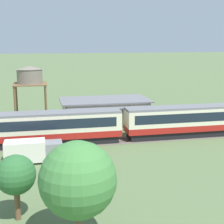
{
  "coord_description": "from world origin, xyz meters",
  "views": [
    {
      "loc": [
        -14.75,
        -41.92,
        12.67
      ],
      "look_at": [
        -5.12,
        3.1,
        2.98
      ],
      "focal_mm": 55.0,
      "sensor_mm": 36.0,
      "label": 1
    }
  ],
  "objects_px": {
    "passenger_train": "(125,123)",
    "station_building": "(105,111)",
    "yard_tree_0": "(16,175)",
    "water_tower": "(30,77)",
    "yard_tree_2": "(78,180)",
    "delivery_truck_grey": "(33,151)"
  },
  "relations": [
    {
      "from": "yard_tree_0",
      "to": "station_building",
      "type": "bearing_deg",
      "value": 66.87
    },
    {
      "from": "passenger_train",
      "to": "water_tower",
      "type": "xyz_separation_m",
      "value": [
        -11.9,
        12.78,
        4.89
      ]
    },
    {
      "from": "station_building",
      "to": "yard_tree_2",
      "type": "height_order",
      "value": "yard_tree_2"
    },
    {
      "from": "passenger_train",
      "to": "station_building",
      "type": "xyz_separation_m",
      "value": [
        -0.83,
        9.28,
        -0.34
      ]
    },
    {
      "from": "water_tower",
      "to": "yard_tree_0",
      "type": "bearing_deg",
      "value": -90.95
    },
    {
      "from": "station_building",
      "to": "yard_tree_0",
      "type": "xyz_separation_m",
      "value": [
        -11.58,
        -27.12,
        1.43
      ]
    },
    {
      "from": "yard_tree_0",
      "to": "water_tower",
      "type": "bearing_deg",
      "value": 89.05
    },
    {
      "from": "water_tower",
      "to": "delivery_truck_grey",
      "type": "height_order",
      "value": "water_tower"
    },
    {
      "from": "station_building",
      "to": "yard_tree_0",
      "type": "height_order",
      "value": "yard_tree_0"
    },
    {
      "from": "delivery_truck_grey",
      "to": "passenger_train",
      "type": "bearing_deg",
      "value": 27.08
    },
    {
      "from": "delivery_truck_grey",
      "to": "water_tower",
      "type": "bearing_deg",
      "value": 91.3
    },
    {
      "from": "water_tower",
      "to": "yard_tree_2",
      "type": "xyz_separation_m",
      "value": [
        3.47,
        -34.22,
        -2.99
      ]
    },
    {
      "from": "yard_tree_2",
      "to": "delivery_truck_grey",
      "type": "bearing_deg",
      "value": 101.08
    },
    {
      "from": "passenger_train",
      "to": "water_tower",
      "type": "distance_m",
      "value": 18.14
    },
    {
      "from": "yard_tree_0",
      "to": "delivery_truck_grey",
      "type": "bearing_deg",
      "value": 85.55
    },
    {
      "from": "water_tower",
      "to": "yard_tree_2",
      "type": "height_order",
      "value": "water_tower"
    },
    {
      "from": "passenger_train",
      "to": "delivery_truck_grey",
      "type": "relative_size",
      "value": 12.53
    },
    {
      "from": "water_tower",
      "to": "yard_tree_2",
      "type": "relative_size",
      "value": 1.33
    },
    {
      "from": "delivery_truck_grey",
      "to": "yard_tree_0",
      "type": "xyz_separation_m",
      "value": [
        -0.93,
        -11.97,
        2.14
      ]
    },
    {
      "from": "yard_tree_2",
      "to": "passenger_train",
      "type": "bearing_deg",
      "value": 68.53
    },
    {
      "from": "passenger_train",
      "to": "station_building",
      "type": "height_order",
      "value": "passenger_train"
    },
    {
      "from": "passenger_train",
      "to": "yard_tree_2",
      "type": "relative_size",
      "value": 11.33
    }
  ]
}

